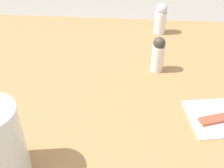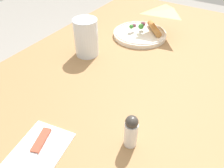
% 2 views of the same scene
% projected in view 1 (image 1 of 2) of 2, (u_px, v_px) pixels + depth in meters
% --- Properties ---
extents(dining_table, '(1.24, 0.82, 0.75)m').
position_uv_depth(dining_table, '(34.00, 127.00, 0.66)').
color(dining_table, olive).
rests_on(dining_table, ground_plane).
extents(salt_shaker, '(0.03, 0.03, 0.09)m').
position_uv_depth(salt_shaker, '(161.00, 18.00, 0.81)').
color(salt_shaker, white).
rests_on(salt_shaker, dining_table).
extents(pepper_shaker, '(0.03, 0.03, 0.09)m').
position_uv_depth(pepper_shaker, '(158.00, 54.00, 0.65)').
color(pepper_shaker, silver).
rests_on(pepper_shaker, dining_table).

